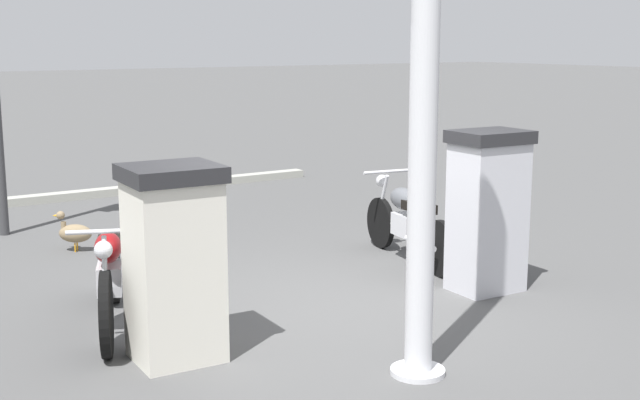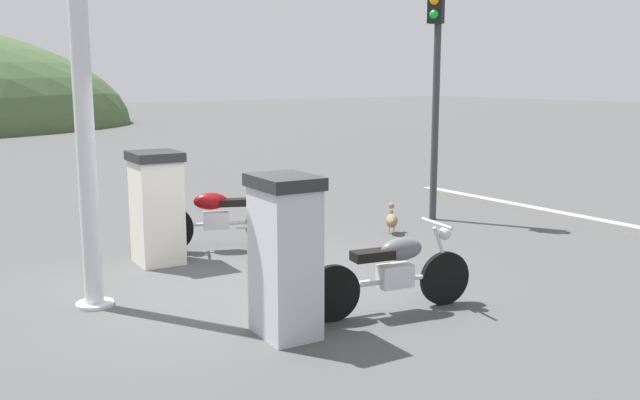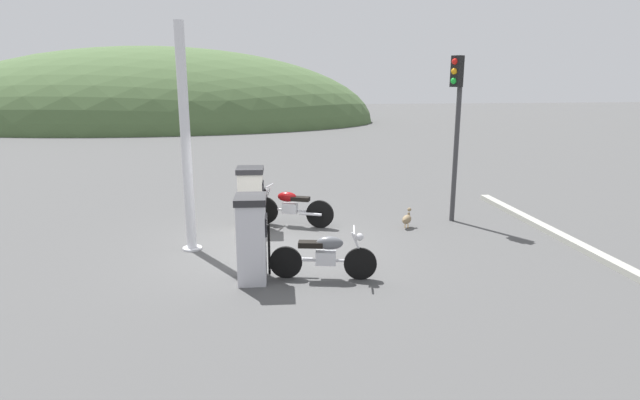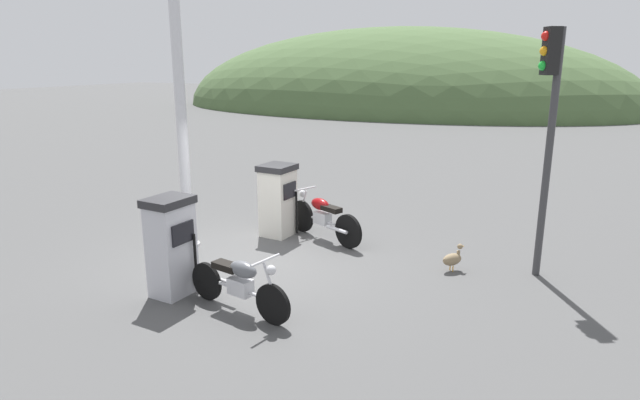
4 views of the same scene
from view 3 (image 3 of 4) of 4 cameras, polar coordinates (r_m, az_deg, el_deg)
name	(u,v)px [view 3 (image 3 of 4)]	position (r m, az deg, el deg)	size (l,w,h in m)	color
ground_plane	(273,250)	(10.85, -5.21, -5.57)	(120.00, 120.00, 0.00)	#4C4C4C
fuel_pump_near	(252,238)	(9.05, -7.61, -4.26)	(0.62, 0.73, 1.55)	silver
fuel_pump_far	(251,198)	(12.19, -7.71, 0.21)	(0.70, 0.72, 1.49)	silver
motorcycle_near_pump	(325,255)	(9.18, 0.54, -6.11)	(1.90, 0.67, 0.93)	black
motorcycle_far_pump	(291,207)	(12.45, -3.28, -0.79)	(1.95, 0.94, 0.98)	black
wandering_duck	(407,219)	(12.48, 9.67, -2.08)	(0.38, 0.43, 0.47)	#847051
roadside_traffic_light	(456,111)	(12.90, 14.98, 9.52)	(0.39, 0.31, 4.04)	#38383A
canopy_support_pole	(186,144)	(10.70, -14.73, 6.04)	(0.40, 0.40, 4.61)	silver
road_edge_kerb	(558,235)	(12.81, 25.03, -3.54)	(0.31, 7.69, 0.12)	#9E9E93
distant_hill_main	(193,117)	(49.29, -14.03, 8.98)	(25.98, 17.26, 7.07)	#476038
distant_hill_secondary	(155,123)	(43.04, -17.95, 8.13)	(34.92, 19.73, 11.82)	#476038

